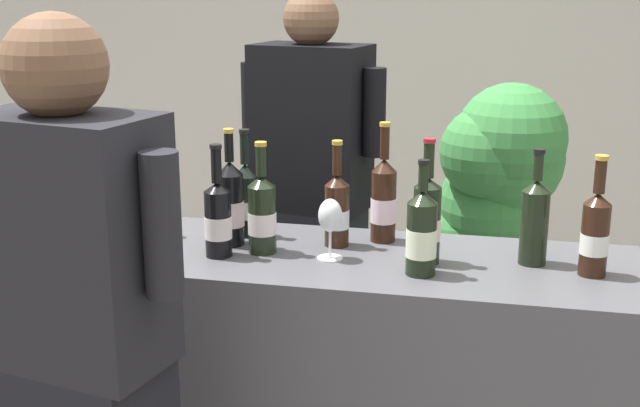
{
  "coord_description": "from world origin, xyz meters",
  "views": [
    {
      "loc": [
        0.65,
        -2.21,
        1.74
      ],
      "look_at": [
        0.16,
        0.0,
        1.12
      ],
      "focal_mm": 46.36,
      "sensor_mm": 36.0,
      "label": 1
    }
  ],
  "objects": [
    {
      "name": "wine_bottle_3",
      "position": [
        0.46,
        -0.11,
        1.09
      ],
      "size": [
        0.08,
        0.08,
        0.31
      ],
      "color": "black",
      "rests_on": "counter"
    },
    {
      "name": "wine_bottle_2",
      "position": [
        0.75,
        0.05,
        1.1
      ],
      "size": [
        0.08,
        0.08,
        0.32
      ],
      "color": "black",
      "rests_on": "counter"
    },
    {
      "name": "wine_glass",
      "position": [
        0.19,
        -0.04,
        1.09
      ],
      "size": [
        0.07,
        0.07,
        0.18
      ],
      "color": "silver",
      "rests_on": "counter"
    },
    {
      "name": "potted_shrub",
      "position": [
        0.63,
        1.24,
        0.88
      ],
      "size": [
        0.6,
        0.54,
        1.34
      ],
      "color": "brown",
      "rests_on": "ground_plane"
    },
    {
      "name": "wine_bottle_1",
      "position": [
        0.32,
        0.16,
        1.1
      ],
      "size": [
        0.08,
        0.08,
        0.36
      ],
      "color": "black",
      "rests_on": "counter"
    },
    {
      "name": "wine_bottle_5",
      "position": [
        -0.12,
        -0.08,
        1.09
      ],
      "size": [
        0.08,
        0.08,
        0.32
      ],
      "color": "black",
      "rests_on": "counter"
    },
    {
      "name": "wine_bottle_6",
      "position": [
        -0.1,
        0.12,
        1.09
      ],
      "size": [
        0.07,
        0.07,
        0.33
      ],
      "color": "black",
      "rests_on": "counter"
    },
    {
      "name": "person_guest",
      "position": [
        -0.25,
        -0.67,
        0.82
      ],
      "size": [
        0.56,
        0.32,
        1.68
      ],
      "color": "black",
      "rests_on": "ground_plane"
    },
    {
      "name": "wine_bottle_9",
      "position": [
        -0.68,
        0.08,
        1.08
      ],
      "size": [
        0.08,
        0.08,
        0.31
      ],
      "color": "black",
      "rests_on": "counter"
    },
    {
      "name": "counter",
      "position": [
        0.0,
        0.0,
        0.49
      ],
      "size": [
        2.13,
        0.55,
        0.97
      ],
      "primitive_type": "cube",
      "color": "#4C4C51",
      "rests_on": "ground_plane"
    },
    {
      "name": "person_server",
      "position": [
        -0.02,
        0.66,
        0.83
      ],
      "size": [
        0.55,
        0.31,
        1.71
      ],
      "color": "black",
      "rests_on": "ground_plane"
    },
    {
      "name": "wall_back",
      "position": [
        0.0,
        2.6,
        1.4
      ],
      "size": [
        8.0,
        0.1,
        2.8
      ],
      "primitive_type": "cube",
      "color": "beige",
      "rests_on": "ground_plane"
    },
    {
      "name": "wine_bottle_4",
      "position": [
        0.46,
        -0.01,
        1.1
      ],
      "size": [
        0.08,
        0.08,
        0.35
      ],
      "color": "black",
      "rests_on": "counter"
    },
    {
      "name": "wine_bottle_11",
      "position": [
        0.91,
        -0.01,
        1.09
      ],
      "size": [
        0.07,
        0.07,
        0.33
      ],
      "color": "black",
      "rests_on": "counter"
    },
    {
      "name": "wine_bottle_7",
      "position": [
        -0.01,
        -0.02,
        1.09
      ],
      "size": [
        0.08,
        0.08,
        0.33
      ],
      "color": "black",
      "rests_on": "counter"
    },
    {
      "name": "wine_bottle_0",
      "position": [
        -0.43,
        0.07,
        1.08
      ],
      "size": [
        0.08,
        0.08,
        0.32
      ],
      "color": "black",
      "rests_on": "counter"
    },
    {
      "name": "wine_bottle_8",
      "position": [
        -0.12,
        0.03,
        1.1
      ],
      "size": [
        0.08,
        0.08,
        0.35
      ],
      "color": "black",
      "rests_on": "counter"
    },
    {
      "name": "ice_bucket",
      "position": [
        -0.6,
        -0.12,
        1.1
      ],
      "size": [
        0.24,
        0.24,
        0.25
      ],
      "color": "silver",
      "rests_on": "counter"
    },
    {
      "name": "wine_bottle_10",
      "position": [
        0.19,
        0.09,
        1.08
      ],
      "size": [
        0.07,
        0.07,
        0.32
      ],
      "color": "black",
      "rests_on": "counter"
    }
  ]
}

